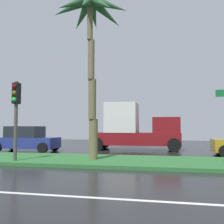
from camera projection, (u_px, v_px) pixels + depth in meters
ground_plane at (191, 163)px, 12.19m from camera, size 90.00×42.00×0.10m
near_lane_divider_stripe at (222, 205)px, 5.36m from camera, size 81.00×0.14×0.01m
median_strip at (193, 163)px, 11.22m from camera, size 85.50×4.00×0.15m
palm_tree_mid_left at (91, 19)px, 12.22m from camera, size 3.80×3.68×8.09m
traffic_signal_median_left at (16, 106)px, 11.66m from camera, size 0.28×0.43×3.59m
car_in_traffic_leading at (26, 139)px, 17.57m from camera, size 4.30×2.02×1.72m
box_truck_lead at (135, 129)px, 18.99m from camera, size 6.40×2.64×3.46m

